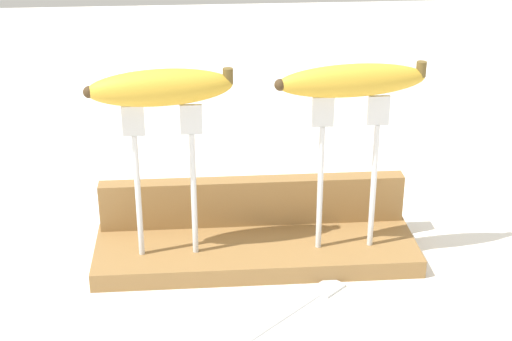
{
  "coord_description": "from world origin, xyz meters",
  "views": [
    {
      "loc": [
        -0.07,
        -0.89,
        0.52
      ],
      "look_at": [
        0.0,
        0.0,
        0.12
      ],
      "focal_mm": 56.07,
      "sensor_mm": 36.0,
      "label": 1
    }
  ],
  "objects_px": {
    "fork_fallen_near": "(305,301)",
    "banana_raised_left": "(161,88)",
    "fork_stand_right": "(348,160)",
    "banana_raised_right": "(352,80)",
    "fork_stand_left": "(165,168)"
  },
  "relations": [
    {
      "from": "fork_stand_left",
      "to": "banana_raised_left",
      "type": "distance_m",
      "value": 0.1
    },
    {
      "from": "banana_raised_left",
      "to": "fork_fallen_near",
      "type": "xyz_separation_m",
      "value": [
        0.16,
        -0.09,
        -0.23
      ]
    },
    {
      "from": "banana_raised_right",
      "to": "fork_fallen_near",
      "type": "bearing_deg",
      "value": -123.74
    },
    {
      "from": "fork_stand_left",
      "to": "fork_fallen_near",
      "type": "bearing_deg",
      "value": -30.03
    },
    {
      "from": "fork_stand_right",
      "to": "fork_fallen_near",
      "type": "xyz_separation_m",
      "value": [
        -0.06,
        -0.09,
        -0.14
      ]
    },
    {
      "from": "fork_stand_right",
      "to": "banana_raised_right",
      "type": "relative_size",
      "value": 1.09
    },
    {
      "from": "fork_stand_left",
      "to": "fork_stand_right",
      "type": "distance_m",
      "value": 0.22
    },
    {
      "from": "fork_stand_left",
      "to": "fork_stand_right",
      "type": "relative_size",
      "value": 0.98
    },
    {
      "from": "fork_stand_left",
      "to": "banana_raised_right",
      "type": "bearing_deg",
      "value": -0.0
    },
    {
      "from": "banana_raised_right",
      "to": "banana_raised_left",
      "type": "bearing_deg",
      "value": 180.0
    },
    {
      "from": "fork_fallen_near",
      "to": "banana_raised_left",
      "type": "bearing_deg",
      "value": 149.98
    },
    {
      "from": "banana_raised_left",
      "to": "fork_stand_left",
      "type": "bearing_deg",
      "value": 6.86
    },
    {
      "from": "banana_raised_right",
      "to": "fork_fallen_near",
      "type": "distance_m",
      "value": 0.26
    },
    {
      "from": "fork_stand_left",
      "to": "fork_stand_right",
      "type": "xyz_separation_m",
      "value": [
        0.22,
        0.0,
        0.0
      ]
    },
    {
      "from": "fork_stand_right",
      "to": "banana_raised_right",
      "type": "bearing_deg",
      "value": -173.74
    }
  ]
}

